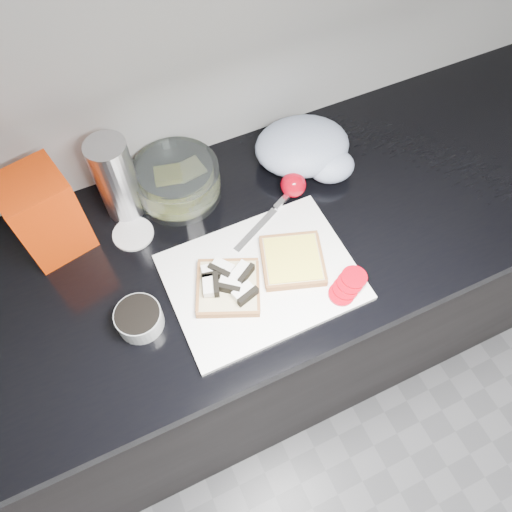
% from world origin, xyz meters
% --- Properties ---
extents(base_cabinet, '(3.50, 0.60, 0.86)m').
position_xyz_m(base_cabinet, '(0.00, 1.20, 0.43)').
color(base_cabinet, black).
rests_on(base_cabinet, ground).
extents(countertop, '(3.50, 0.64, 0.04)m').
position_xyz_m(countertop, '(0.00, 1.20, 0.88)').
color(countertop, black).
rests_on(countertop, base_cabinet).
extents(cutting_board, '(0.40, 0.30, 0.01)m').
position_xyz_m(cutting_board, '(0.00, 1.09, 0.91)').
color(cutting_board, white).
rests_on(cutting_board, countertop).
extents(bread_left, '(0.18, 0.18, 0.04)m').
position_xyz_m(bread_left, '(-0.08, 1.09, 0.93)').
color(bread_left, beige).
rests_on(bread_left, cutting_board).
extents(bread_right, '(0.17, 0.17, 0.02)m').
position_xyz_m(bread_right, '(0.08, 1.09, 0.92)').
color(bread_right, beige).
rests_on(bread_right, cutting_board).
extents(tomato_slices, '(0.11, 0.09, 0.02)m').
position_xyz_m(tomato_slices, '(0.15, 0.98, 0.92)').
color(tomato_slices, '#A70312').
rests_on(tomato_slices, cutting_board).
extents(knife, '(0.20, 0.11, 0.01)m').
position_xyz_m(knife, '(0.10, 1.23, 0.92)').
color(knife, silver).
rests_on(knife, cutting_board).
extents(seed_tub, '(0.10, 0.10, 0.05)m').
position_xyz_m(seed_tub, '(-0.27, 1.10, 0.93)').
color(seed_tub, '#9BA0A0').
rests_on(seed_tub, countertop).
extents(tub_lid, '(0.11, 0.11, 0.01)m').
position_xyz_m(tub_lid, '(-0.22, 1.32, 0.90)').
color(tub_lid, silver).
rests_on(tub_lid, countertop).
extents(glass_bowl, '(0.20, 0.20, 0.09)m').
position_xyz_m(glass_bowl, '(-0.08, 1.39, 0.94)').
color(glass_bowl, silver).
rests_on(glass_bowl, countertop).
extents(bread_bag, '(0.16, 0.15, 0.21)m').
position_xyz_m(bread_bag, '(-0.37, 1.37, 1.00)').
color(bread_bag, red).
rests_on(bread_bag, countertop).
extents(steel_canister, '(0.09, 0.09, 0.21)m').
position_xyz_m(steel_canister, '(-0.21, 1.40, 1.01)').
color(steel_canister, silver).
rests_on(steel_canister, countertop).
extents(grocery_bag, '(0.27, 0.25, 0.10)m').
position_xyz_m(grocery_bag, '(0.24, 1.34, 0.95)').
color(grocery_bag, '#AEBBD7').
rests_on(grocery_bag, countertop).
extents(whole_tomatoes, '(0.06, 0.06, 0.06)m').
position_xyz_m(whole_tomatoes, '(0.17, 1.27, 0.93)').
color(whole_tomatoes, '#A70312').
rests_on(whole_tomatoes, countertop).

